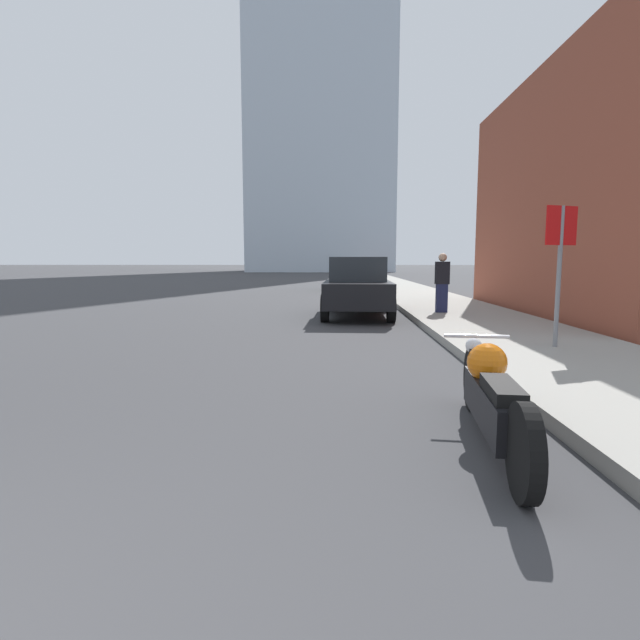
# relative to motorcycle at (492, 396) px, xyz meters

# --- Properties ---
(sidewalk) EXTENTS (3.01, 240.00, 0.15)m
(sidewalk) POSITION_rel_motorcycle_xyz_m (2.12, 36.80, -0.32)
(sidewalk) COLOR gray
(sidewalk) RESTS_ON ground_plane
(motorcycle) EXTENTS (0.62, 2.60, 0.79)m
(motorcycle) POSITION_rel_motorcycle_xyz_m (0.00, 0.00, 0.00)
(motorcycle) COLOR black
(motorcycle) RESTS_ON ground_plane
(parked_car_black) EXTENTS (1.90, 4.34, 1.61)m
(parked_car_black) POSITION_rel_motorcycle_xyz_m (-0.74, 9.52, 0.42)
(parked_car_black) COLOR black
(parked_car_black) RESTS_ON ground_plane
(parked_car_green) EXTENTS (2.15, 3.92, 1.60)m
(parked_car_green) POSITION_rel_motorcycle_xyz_m (-0.71, 21.92, 0.42)
(parked_car_green) COLOR #1E6B33
(parked_car_green) RESTS_ON ground_plane
(stop_sign) EXTENTS (0.57, 0.26, 2.20)m
(stop_sign) POSITION_rel_motorcycle_xyz_m (2.18, 3.90, 1.26)
(stop_sign) COLOR slate
(stop_sign) RESTS_ON sidewalk
(pedestrian) EXTENTS (0.36, 0.22, 1.56)m
(pedestrian) POSITION_rel_motorcycle_xyz_m (1.48, 9.24, 0.54)
(pedestrian) COLOR #1E2347
(pedestrian) RESTS_ON sidewalk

